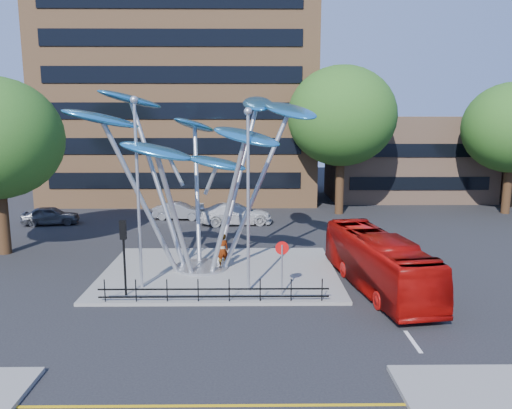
{
  "coord_description": "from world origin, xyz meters",
  "views": [
    {
      "loc": [
        0.61,
        -18.88,
        8.09
      ],
      "look_at": [
        0.86,
        4.0,
        4.0
      ],
      "focal_mm": 35.0,
      "sensor_mm": 36.0,
      "label": 1
    }
  ],
  "objects_px": {
    "tree_far": "(512,128)",
    "traffic_light_island": "(124,242)",
    "street_lamp_left": "(137,177)",
    "street_lamp_right": "(248,184)",
    "leaf_sculpture": "(198,140)",
    "parked_car_left": "(51,215)",
    "parked_car_mid": "(179,211)",
    "parked_car_right": "(236,214)",
    "pedestrian": "(222,250)",
    "tree_right": "(342,116)",
    "red_bus": "(378,262)",
    "no_entry_sign_island": "(282,259)"
  },
  "relations": [
    {
      "from": "tree_far",
      "to": "traffic_light_island",
      "type": "xyz_separation_m",
      "value": [
        -27.0,
        -19.5,
        -4.49
      ]
    },
    {
      "from": "street_lamp_left",
      "to": "street_lamp_right",
      "type": "bearing_deg",
      "value": -5.71
    },
    {
      "from": "street_lamp_right",
      "to": "traffic_light_island",
      "type": "relative_size",
      "value": 2.42
    },
    {
      "from": "leaf_sculpture",
      "to": "parked_car_left",
      "type": "bearing_deg",
      "value": 137.53
    },
    {
      "from": "traffic_light_island",
      "to": "parked_car_mid",
      "type": "distance_m",
      "value": 17.46
    },
    {
      "from": "street_lamp_right",
      "to": "parked_car_right",
      "type": "xyz_separation_m",
      "value": [
        -1.03,
        15.0,
        -4.3
      ]
    },
    {
      "from": "tree_far",
      "to": "street_lamp_left",
      "type": "bearing_deg",
      "value": -145.08
    },
    {
      "from": "pedestrian",
      "to": "street_lamp_right",
      "type": "bearing_deg",
      "value": 90.31
    },
    {
      "from": "leaf_sculpture",
      "to": "pedestrian",
      "type": "bearing_deg",
      "value": -0.87
    },
    {
      "from": "tree_right",
      "to": "street_lamp_right",
      "type": "xyz_separation_m",
      "value": [
        -7.5,
        -19.0,
        -2.94
      ]
    },
    {
      "from": "street_lamp_left",
      "to": "parked_car_left",
      "type": "height_order",
      "value": "street_lamp_left"
    },
    {
      "from": "street_lamp_right",
      "to": "red_bus",
      "type": "bearing_deg",
      "value": 6.09
    },
    {
      "from": "no_entry_sign_island",
      "to": "parked_car_right",
      "type": "bearing_deg",
      "value": 99.27
    },
    {
      "from": "leaf_sculpture",
      "to": "pedestrian",
      "type": "height_order",
      "value": "leaf_sculpture"
    },
    {
      "from": "street_lamp_right",
      "to": "parked_car_right",
      "type": "bearing_deg",
      "value": 93.92
    },
    {
      "from": "traffic_light_island",
      "to": "no_entry_sign_island",
      "type": "bearing_deg",
      "value": 0.13
    },
    {
      "from": "street_lamp_left",
      "to": "pedestrian",
      "type": "relative_size",
      "value": 4.79
    },
    {
      "from": "parked_car_left",
      "to": "traffic_light_island",
      "type": "bearing_deg",
      "value": -158.43
    },
    {
      "from": "street_lamp_left",
      "to": "leaf_sculpture",
      "type": "bearing_deg",
      "value": 52.6
    },
    {
      "from": "no_entry_sign_island",
      "to": "street_lamp_left",
      "type": "bearing_deg",
      "value": 171.39
    },
    {
      "from": "street_lamp_left",
      "to": "red_bus",
      "type": "relative_size",
      "value": 0.93
    },
    {
      "from": "parked_car_mid",
      "to": "leaf_sculpture",
      "type": "bearing_deg",
      "value": -160.97
    },
    {
      "from": "street_lamp_left",
      "to": "parked_car_right",
      "type": "bearing_deg",
      "value": 74.68
    },
    {
      "from": "street_lamp_left",
      "to": "no_entry_sign_island",
      "type": "distance_m",
      "value": 7.47
    },
    {
      "from": "leaf_sculpture",
      "to": "no_entry_sign_island",
      "type": "relative_size",
      "value": 5.19
    },
    {
      "from": "traffic_light_island",
      "to": "parked_car_left",
      "type": "relative_size",
      "value": 0.84
    },
    {
      "from": "street_lamp_right",
      "to": "no_entry_sign_island",
      "type": "bearing_deg",
      "value": -17.87
    },
    {
      "from": "tree_right",
      "to": "parked_car_right",
      "type": "xyz_separation_m",
      "value": [
        -8.53,
        -4.0,
        -7.24
      ]
    },
    {
      "from": "tree_right",
      "to": "red_bus",
      "type": "relative_size",
      "value": 1.28
    },
    {
      "from": "traffic_light_island",
      "to": "parked_car_left",
      "type": "xyz_separation_m",
      "value": [
        -9.43,
        15.5,
        -1.92
      ]
    },
    {
      "from": "no_entry_sign_island",
      "to": "parked_car_right",
      "type": "relative_size",
      "value": 0.45
    },
    {
      "from": "leaf_sculpture",
      "to": "red_bus",
      "type": "bearing_deg",
      "value": -19.27
    },
    {
      "from": "red_bus",
      "to": "parked_car_left",
      "type": "height_order",
      "value": "red_bus"
    },
    {
      "from": "traffic_light_island",
      "to": "no_entry_sign_island",
      "type": "relative_size",
      "value": 1.4
    },
    {
      "from": "parked_car_left",
      "to": "parked_car_right",
      "type": "distance_m",
      "value": 13.91
    },
    {
      "from": "tree_far",
      "to": "street_lamp_left",
      "type": "distance_m",
      "value": 32.37
    },
    {
      "from": "no_entry_sign_island",
      "to": "red_bus",
      "type": "height_order",
      "value": "red_bus"
    },
    {
      "from": "parked_car_mid",
      "to": "parked_car_right",
      "type": "distance_m",
      "value": 4.87
    },
    {
      "from": "red_bus",
      "to": "parked_car_left",
      "type": "bearing_deg",
      "value": 137.08
    },
    {
      "from": "traffic_light_island",
      "to": "pedestrian",
      "type": "bearing_deg",
      "value": 45.34
    },
    {
      "from": "street_lamp_left",
      "to": "street_lamp_right",
      "type": "relative_size",
      "value": 1.06
    },
    {
      "from": "tree_far",
      "to": "pedestrian",
      "type": "distance_m",
      "value": 28.2
    },
    {
      "from": "traffic_light_island",
      "to": "tree_far",
      "type": "bearing_deg",
      "value": 35.84
    },
    {
      "from": "traffic_light_island",
      "to": "no_entry_sign_island",
      "type": "distance_m",
      "value": 7.05
    },
    {
      "from": "street_lamp_left",
      "to": "red_bus",
      "type": "height_order",
      "value": "street_lamp_left"
    },
    {
      "from": "pedestrian",
      "to": "parked_car_right",
      "type": "height_order",
      "value": "pedestrian"
    },
    {
      "from": "tree_far",
      "to": "street_lamp_left",
      "type": "relative_size",
      "value": 1.23
    },
    {
      "from": "tree_right",
      "to": "no_entry_sign_island",
      "type": "xyz_separation_m",
      "value": [
        -6.0,
        -19.48,
        -6.22
      ]
    },
    {
      "from": "street_lamp_left",
      "to": "parked_car_mid",
      "type": "xyz_separation_m",
      "value": [
        -0.53,
        16.35,
        -4.69
      ]
    },
    {
      "from": "street_lamp_left",
      "to": "red_bus",
      "type": "xyz_separation_m",
      "value": [
        11.1,
        0.15,
        -4.04
      ]
    }
  ]
}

